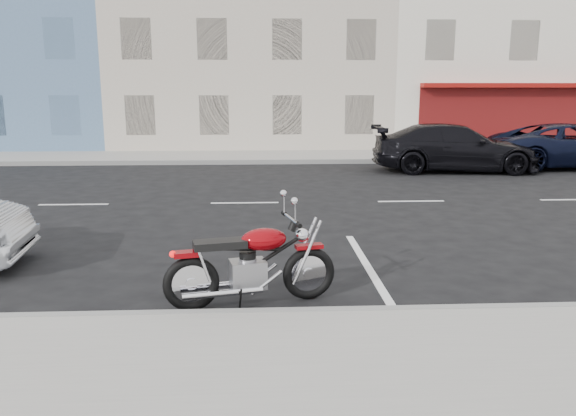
# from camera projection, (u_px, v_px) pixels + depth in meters

# --- Properties ---
(ground) EXTENTS (120.00, 120.00, 0.00)m
(ground) POSITION_uv_depth(u_px,v_px,m) (328.00, 202.00, 13.41)
(ground) COLOR black
(ground) RESTS_ON ground
(sidewalk_far) EXTENTS (80.00, 3.40, 0.15)m
(sidewalk_far) POSITION_uv_depth(u_px,v_px,m) (173.00, 157.00, 21.65)
(sidewalk_far) COLOR gray
(sidewalk_far) RESTS_ON ground
(curb_far) EXTENTS (80.00, 0.12, 0.16)m
(curb_far) POSITION_uv_depth(u_px,v_px,m) (166.00, 163.00, 19.99)
(curb_far) COLOR gray
(curb_far) RESTS_ON ground
(bldg_blue) EXTENTS (12.00, 12.00, 13.00)m
(bldg_blue) POSITION_uv_depth(u_px,v_px,m) (5.00, 8.00, 27.31)
(bldg_blue) COLOR slate
(bldg_blue) RESTS_ON ground
(bldg_cream) EXTENTS (12.00, 12.00, 11.50)m
(bldg_cream) POSITION_uv_depth(u_px,v_px,m) (251.00, 26.00, 28.04)
(bldg_cream) COLOR #BDB09F
(bldg_cream) RESTS_ON ground
(bldg_corner) EXTENTS (14.00, 12.00, 12.50)m
(bldg_corner) POSITION_uv_depth(u_px,v_px,m) (507.00, 17.00, 28.56)
(bldg_corner) COLOR silver
(bldg_corner) RESTS_ON ground
(motorcycle) EXTENTS (2.15, 0.83, 1.09)m
(motorcycle) POSITION_uv_depth(u_px,v_px,m) (311.00, 262.00, 7.14)
(motorcycle) COLOR black
(motorcycle) RESTS_ON ground
(suv_far) EXTENTS (5.47, 2.58, 1.51)m
(suv_far) POSITION_uv_depth(u_px,v_px,m) (574.00, 146.00, 19.08)
(suv_far) COLOR black
(suv_far) RESTS_ON ground
(car_far) EXTENTS (5.48, 2.61, 1.54)m
(car_far) POSITION_uv_depth(u_px,v_px,m) (455.00, 148.00, 18.30)
(car_far) COLOR black
(car_far) RESTS_ON ground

